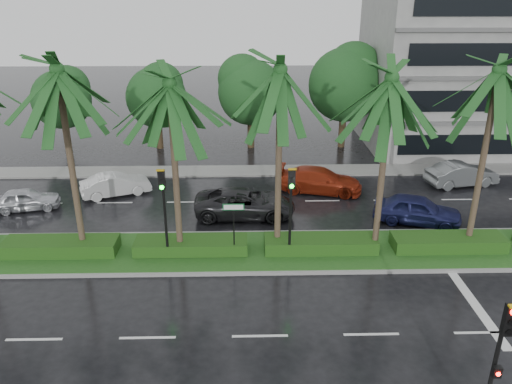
{
  "coord_description": "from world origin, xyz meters",
  "views": [
    {
      "loc": [
        -0.48,
        -19.45,
        11.58
      ],
      "look_at": [
        0.01,
        1.5,
        2.88
      ],
      "focal_mm": 35.0,
      "sensor_mm": 36.0,
      "label": 1
    }
  ],
  "objects_px": {
    "car_silver": "(26,199)",
    "car_grey": "(462,174)",
    "car_red": "(319,180)",
    "signal_median_left": "(164,201)",
    "car_darkgrey": "(245,203)",
    "street_sign": "(234,217)",
    "car_white": "(116,185)",
    "signal_near": "(497,364)",
    "car_blue": "(417,210)"
  },
  "relations": [
    {
      "from": "car_silver",
      "to": "car_grey",
      "type": "distance_m",
      "value": 25.84
    },
    {
      "from": "car_silver",
      "to": "car_red",
      "type": "relative_size",
      "value": 0.71
    },
    {
      "from": "car_grey",
      "to": "signal_median_left",
      "type": "bearing_deg",
      "value": 105.87
    },
    {
      "from": "signal_median_left",
      "to": "car_darkgrey",
      "type": "height_order",
      "value": "signal_median_left"
    },
    {
      "from": "street_sign",
      "to": "car_white",
      "type": "xyz_separation_m",
      "value": [
        -7.16,
        7.71,
        -1.46
      ]
    },
    {
      "from": "signal_median_left",
      "to": "street_sign",
      "type": "distance_m",
      "value": 3.13
    },
    {
      "from": "car_white",
      "to": "car_darkgrey",
      "type": "distance_m",
      "value": 8.26
    },
    {
      "from": "car_white",
      "to": "car_darkgrey",
      "type": "relative_size",
      "value": 0.75
    },
    {
      "from": "signal_median_left",
      "to": "car_white",
      "type": "bearing_deg",
      "value": 117.78
    },
    {
      "from": "signal_median_left",
      "to": "car_silver",
      "type": "relative_size",
      "value": 1.22
    },
    {
      "from": "car_grey",
      "to": "street_sign",
      "type": "bearing_deg",
      "value": 110.17
    },
    {
      "from": "street_sign",
      "to": "car_grey",
      "type": "distance_m",
      "value": 16.58
    },
    {
      "from": "car_red",
      "to": "signal_median_left",
      "type": "bearing_deg",
      "value": 148.86
    },
    {
      "from": "car_silver",
      "to": "car_darkgrey",
      "type": "distance_m",
      "value": 12.21
    },
    {
      "from": "signal_median_left",
      "to": "car_red",
      "type": "bearing_deg",
      "value": 45.44
    },
    {
      "from": "signal_near",
      "to": "car_red",
      "type": "distance_m",
      "value": 18.01
    },
    {
      "from": "car_blue",
      "to": "car_darkgrey",
      "type": "bearing_deg",
      "value": 101.99
    },
    {
      "from": "street_sign",
      "to": "car_grey",
      "type": "height_order",
      "value": "street_sign"
    },
    {
      "from": "signal_near",
      "to": "signal_median_left",
      "type": "distance_m",
      "value": 13.93
    },
    {
      "from": "signal_near",
      "to": "car_blue",
      "type": "bearing_deg",
      "value": 79.42
    },
    {
      "from": "signal_near",
      "to": "car_silver",
      "type": "relative_size",
      "value": 1.22
    },
    {
      "from": "signal_near",
      "to": "street_sign",
      "type": "height_order",
      "value": "signal_near"
    },
    {
      "from": "street_sign",
      "to": "car_darkgrey",
      "type": "height_order",
      "value": "street_sign"
    },
    {
      "from": "signal_median_left",
      "to": "car_grey",
      "type": "relative_size",
      "value": 0.98
    },
    {
      "from": "car_silver",
      "to": "car_white",
      "type": "distance_m",
      "value": 4.91
    },
    {
      "from": "street_sign",
      "to": "car_darkgrey",
      "type": "relative_size",
      "value": 0.48
    },
    {
      "from": "signal_median_left",
      "to": "car_silver",
      "type": "height_order",
      "value": "signal_median_left"
    },
    {
      "from": "car_darkgrey",
      "to": "car_blue",
      "type": "xyz_separation_m",
      "value": [
        9.0,
        -1.1,
        0.01
      ]
    },
    {
      "from": "car_darkgrey",
      "to": "signal_near",
      "type": "bearing_deg",
      "value": -154.42
    },
    {
      "from": "signal_near",
      "to": "street_sign",
      "type": "xyz_separation_m",
      "value": [
        -7.0,
        9.87,
        -0.38
      ]
    },
    {
      "from": "street_sign",
      "to": "car_red",
      "type": "distance_m",
      "value": 9.49
    },
    {
      "from": "street_sign",
      "to": "car_grey",
      "type": "relative_size",
      "value": 0.59
    },
    {
      "from": "car_white",
      "to": "car_blue",
      "type": "height_order",
      "value": "car_blue"
    },
    {
      "from": "car_blue",
      "to": "car_grey",
      "type": "relative_size",
      "value": 1.0
    },
    {
      "from": "signal_near",
      "to": "car_silver",
      "type": "distance_m",
      "value": 24.4
    },
    {
      "from": "car_silver",
      "to": "car_blue",
      "type": "xyz_separation_m",
      "value": [
        21.16,
        -2.22,
        0.14
      ]
    },
    {
      "from": "signal_near",
      "to": "car_red",
      "type": "xyz_separation_m",
      "value": [
        -2.0,
        17.81,
        -1.77
      ]
    },
    {
      "from": "signal_near",
      "to": "signal_median_left",
      "type": "bearing_deg",
      "value": 135.91
    },
    {
      "from": "car_silver",
      "to": "car_red",
      "type": "height_order",
      "value": "car_red"
    },
    {
      "from": "car_white",
      "to": "car_blue",
      "type": "bearing_deg",
      "value": -126.81
    },
    {
      "from": "car_red",
      "to": "car_grey",
      "type": "relative_size",
      "value": 1.14
    },
    {
      "from": "street_sign",
      "to": "signal_near",
      "type": "bearing_deg",
      "value": -54.66
    },
    {
      "from": "car_darkgrey",
      "to": "car_blue",
      "type": "distance_m",
      "value": 9.07
    },
    {
      "from": "car_silver",
      "to": "car_white",
      "type": "bearing_deg",
      "value": -78.75
    },
    {
      "from": "car_white",
      "to": "signal_near",
      "type": "bearing_deg",
      "value": -163.85
    },
    {
      "from": "car_red",
      "to": "car_grey",
      "type": "distance_m",
      "value": 9.04
    },
    {
      "from": "car_darkgrey",
      "to": "street_sign",
      "type": "bearing_deg",
      "value": 175.25
    },
    {
      "from": "street_sign",
      "to": "car_grey",
      "type": "bearing_deg",
      "value": 32.1
    },
    {
      "from": "signal_median_left",
      "to": "car_white",
      "type": "distance_m",
      "value": 9.22
    },
    {
      "from": "car_silver",
      "to": "car_grey",
      "type": "height_order",
      "value": "car_grey"
    }
  ]
}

